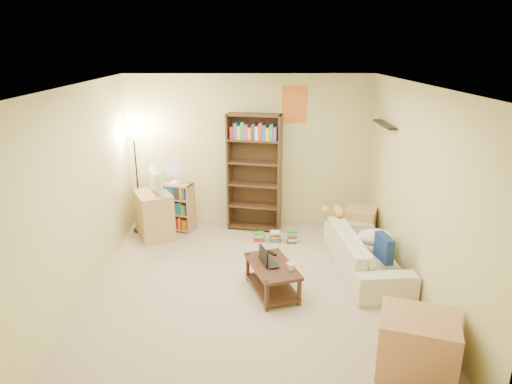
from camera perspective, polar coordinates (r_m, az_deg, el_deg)
The scene contains 19 objects.
room at distance 5.30m, azimuth -0.70°, elevation 3.67°, with size 4.50×4.54×2.52m.
sofa at distance 6.35m, azimuth 13.54°, elevation -7.34°, with size 0.84×1.90×0.54m, color beige.
navy_pillow at distance 5.93m, azimuth 15.71°, elevation -6.74°, with size 0.36×0.11×0.32m, color navy.
cream_blanket at distance 6.35m, azimuth 14.70°, elevation -5.51°, with size 0.50×0.36×0.21m, color silver.
tabby_cat at distance 6.78m, azimuth 10.01°, elevation -2.29°, with size 0.43×0.17×0.15m.
coffee_table at distance 5.68m, azimuth 2.04°, elevation -10.34°, with size 0.70×0.95×0.38m.
laptop at distance 5.66m, azimuth 2.14°, elevation -8.67°, with size 0.34×0.42×0.03m, color black.
laptop_screen at distance 5.58m, azimuth 0.95°, elevation -7.93°, with size 0.01×0.28×0.19m, color white.
mug at distance 5.48m, azimuth 4.37°, elevation -9.28°, with size 0.14×0.14×0.09m, color white.
tv_remote at distance 5.88m, azimuth 1.99°, elevation -7.66°, with size 0.05×0.15×0.02m, color black.
tv_stand at distance 7.40m, azimuth -12.60°, elevation -2.80°, with size 0.49×0.68×0.73m, color tan.
television at distance 7.22m, azimuth -12.89°, elevation 1.38°, with size 0.37×0.66×0.40m, color black.
tall_bookshelf at distance 7.33m, azimuth -0.22°, elevation 2.75°, with size 0.90×0.48×1.91m.
short_bookshelf at distance 7.60m, azimuth -10.13°, elevation -1.80°, with size 0.67×0.45×0.80m.
desk_fan at distance 7.37m, azimuth -10.10°, elevation 2.72°, with size 0.28×0.16×0.42m.
floor_lamp at distance 7.42m, azimuth -14.89°, elevation 4.66°, with size 0.28×0.28×1.63m.
side_table at distance 7.32m, azimuth 12.86°, elevation -3.92°, with size 0.46×0.46×0.52m, color tan.
end_cabinet at distance 4.69m, azimuth 19.48°, elevation -17.52°, with size 0.69×0.57×0.57m, color tan.
book_stacks at distance 7.13m, azimuth 2.68°, elevation -5.57°, with size 0.68×0.19×0.20m.
Camera 1 is at (-0.02, -5.13, 2.92)m, focal length 32.00 mm.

